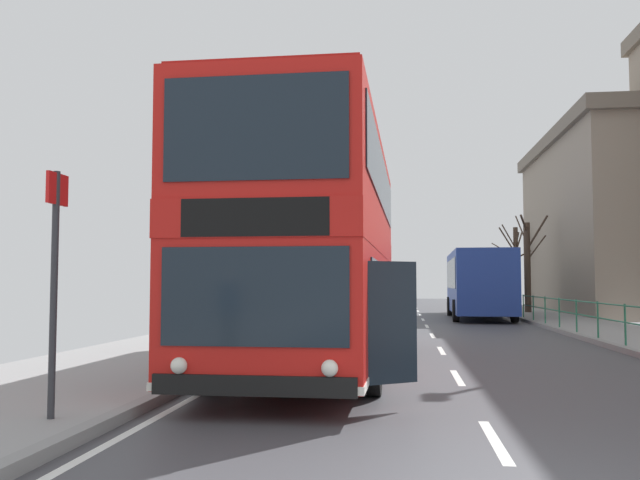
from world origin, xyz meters
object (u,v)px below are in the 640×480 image
at_px(background_bus_far_lane, 479,282).
at_px(bare_tree_far_01, 528,264).
at_px(bus_stop_sign_near, 55,266).
at_px(bare_tree_far_00, 516,263).
at_px(double_decker_bus_main, 316,249).
at_px(background_building_02, 624,242).

relative_size(background_bus_far_lane, bare_tree_far_01, 1.84).
distance_m(background_bus_far_lane, bus_stop_sign_near, 26.51).
bearing_deg(bare_tree_far_01, bare_tree_far_00, 85.30).
height_order(double_decker_bus_main, bare_tree_far_01, bare_tree_far_01).
relative_size(bare_tree_far_00, background_building_02, 0.42).
xyz_separation_m(double_decker_bus_main, background_bus_far_lane, (5.26, 19.59, -0.63)).
xyz_separation_m(background_bus_far_lane, bare_tree_far_00, (3.66, 11.77, 1.28)).
height_order(double_decker_bus_main, background_bus_far_lane, double_decker_bus_main).
relative_size(background_bus_far_lane, background_building_02, 0.76).
height_order(double_decker_bus_main, background_building_02, background_building_02).
bearing_deg(bare_tree_far_01, double_decker_bus_main, -109.16).
xyz_separation_m(background_bus_far_lane, bus_stop_sign_near, (-7.51, -25.43, 0.15)).
bearing_deg(background_building_02, bare_tree_far_00, -140.03).
height_order(background_bus_far_lane, bus_stop_sign_near, background_bus_far_lane).
height_order(bus_stop_sign_near, bare_tree_far_00, bare_tree_far_00).
height_order(bus_stop_sign_near, bare_tree_far_01, bare_tree_far_01).
distance_m(double_decker_bus_main, background_building_02, 42.97).
bearing_deg(background_bus_far_lane, background_building_02, 56.71).
bearing_deg(double_decker_bus_main, bus_stop_sign_near, -111.06).
distance_m(background_bus_far_lane, bare_tree_far_01, 5.39).
distance_m(double_decker_bus_main, bare_tree_far_00, 32.61).
height_order(bare_tree_far_00, bare_tree_far_01, bare_tree_far_00).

